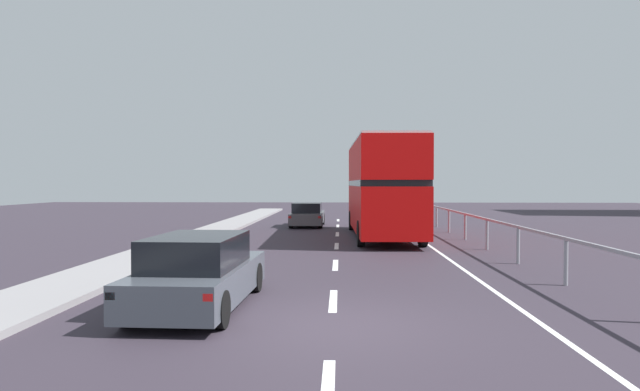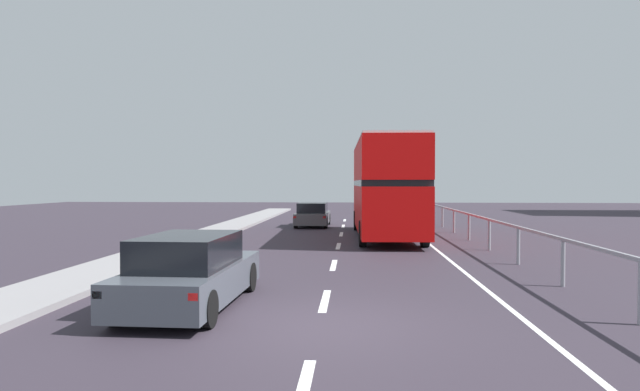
% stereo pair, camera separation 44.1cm
% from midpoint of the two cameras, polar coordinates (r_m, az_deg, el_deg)
% --- Properties ---
extents(ground_plane, '(73.06, 120.00, 0.10)m').
position_cam_midpoint_polar(ground_plane, '(9.74, 1.27, -13.40)').
color(ground_plane, '#312A35').
extents(lane_paint_markings, '(3.73, 46.00, 0.01)m').
position_cam_midpoint_polar(lane_paint_markings, '(17.89, 9.72, -6.50)').
color(lane_paint_markings, silver).
rests_on(lane_paint_markings, ground).
extents(bridge_side_railing, '(0.10, 42.00, 1.15)m').
position_cam_midpoint_polar(bridge_side_railing, '(19.17, 18.97, -3.26)').
color(bridge_side_railing, gray).
rests_on(bridge_side_railing, ground).
extents(double_decker_bus_red, '(2.85, 10.50, 4.28)m').
position_cam_midpoint_polar(double_decker_bus_red, '(24.68, 7.32, 0.98)').
color(double_decker_bus_red, red).
rests_on(double_decker_bus_red, ground).
extents(hatchback_car_near, '(1.91, 4.60, 1.42)m').
position_cam_midpoint_polar(hatchback_car_near, '(11.09, -12.09, -7.77)').
color(hatchback_car_near, '#454A53').
rests_on(hatchback_car_near, ground).
extents(sedan_car_ahead, '(1.83, 4.23, 1.33)m').
position_cam_midpoint_polar(sedan_car_ahead, '(30.89, -0.34, -2.02)').
color(sedan_car_ahead, '#4D4E51').
rests_on(sedan_car_ahead, ground).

